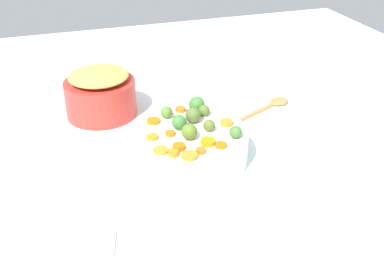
# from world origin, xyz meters

# --- Properties ---
(tabletop) EXTENTS (2.40, 2.40, 0.02)m
(tabletop) POSITION_xyz_m (0.00, 0.00, 0.01)
(tabletop) COLOR silver
(tabletop) RESTS_ON ground
(serving_bowl_carrots) EXTENTS (0.29, 0.29, 0.08)m
(serving_bowl_carrots) POSITION_xyz_m (-0.03, 0.01, 0.06)
(serving_bowl_carrots) COLOR white
(serving_bowl_carrots) RESTS_ON tabletop
(metal_pot) EXTENTS (0.21, 0.21, 0.11)m
(metal_pot) POSITION_xyz_m (0.15, -0.32, 0.08)
(metal_pot) COLOR red
(metal_pot) RESTS_ON tabletop
(stuffing_mound) EXTENTS (0.18, 0.18, 0.03)m
(stuffing_mound) POSITION_xyz_m (0.15, -0.32, 0.15)
(stuffing_mound) COLOR tan
(stuffing_mound) RESTS_ON metal_pot
(carrot_slice_0) EXTENTS (0.03, 0.03, 0.01)m
(carrot_slice_0) POSITION_xyz_m (-0.02, 0.11, 0.11)
(carrot_slice_0) COLOR orange
(carrot_slice_0) RESTS_ON serving_bowl_carrots
(carrot_slice_1) EXTENTS (0.04, 0.04, 0.01)m
(carrot_slice_1) POSITION_xyz_m (-0.02, -0.05, 0.11)
(carrot_slice_1) COLOR orange
(carrot_slice_1) RESTS_ON serving_bowl_carrots
(carrot_slice_2) EXTENTS (0.04, 0.04, 0.01)m
(carrot_slice_2) POSITION_xyz_m (-0.04, -0.11, 0.11)
(carrot_slice_2) COLOR orange
(carrot_slice_2) RESTS_ON serving_bowl_carrots
(carrot_slice_3) EXTENTS (0.04, 0.04, 0.01)m
(carrot_slice_3) POSITION_xyz_m (0.07, 0.01, 0.11)
(carrot_slice_3) COLOR orange
(carrot_slice_3) RESTS_ON serving_bowl_carrots
(carrot_slice_4) EXTENTS (0.04, 0.04, 0.01)m
(carrot_slice_4) POSITION_xyz_m (-0.13, -0.00, 0.11)
(carrot_slice_4) COLOR orange
(carrot_slice_4) RESTS_ON serving_bowl_carrots
(carrot_slice_5) EXTENTS (0.05, 0.05, 0.01)m
(carrot_slice_5) POSITION_xyz_m (-0.05, 0.08, 0.11)
(carrot_slice_5) COLOR orange
(carrot_slice_5) RESTS_ON serving_bowl_carrots
(carrot_slice_6) EXTENTS (0.03, 0.03, 0.01)m
(carrot_slice_6) POSITION_xyz_m (0.04, 0.10, 0.11)
(carrot_slice_6) COLOR orange
(carrot_slice_6) RESTS_ON serving_bowl_carrots
(carrot_slice_7) EXTENTS (0.05, 0.05, 0.01)m
(carrot_slice_7) POSITION_xyz_m (0.05, -0.07, 0.11)
(carrot_slice_7) COLOR orange
(carrot_slice_7) RESTS_ON serving_bowl_carrots
(carrot_slice_8) EXTENTS (0.04, 0.04, 0.01)m
(carrot_slice_8) POSITION_xyz_m (0.02, 0.07, 0.11)
(carrot_slice_8) COLOR orange
(carrot_slice_8) RESTS_ON serving_bowl_carrots
(carrot_slice_9) EXTENTS (0.04, 0.04, 0.01)m
(carrot_slice_9) POSITION_xyz_m (-0.08, 0.10, 0.11)
(carrot_slice_9) COLOR orange
(carrot_slice_9) RESTS_ON serving_bowl_carrots
(carrot_slice_10) EXTENTS (0.04, 0.04, 0.01)m
(carrot_slice_10) POSITION_xyz_m (0.07, 0.07, 0.11)
(carrot_slice_10) COLOR orange
(carrot_slice_10) RESTS_ON serving_bowl_carrots
(carrot_slice_11) EXTENTS (0.05, 0.05, 0.01)m
(carrot_slice_11) POSITION_xyz_m (0.01, 0.12, 0.11)
(carrot_slice_11) COLOR orange
(carrot_slice_11) RESTS_ON serving_bowl_carrots
(carrot_slice_12) EXTENTS (0.04, 0.04, 0.01)m
(carrot_slice_12) POSITION_xyz_m (0.02, 0.01, 0.11)
(carrot_slice_12) COLOR orange
(carrot_slice_12) RESTS_ON serving_bowl_carrots
(brussels_sprout_0) EXTENTS (0.03, 0.03, 0.03)m
(brussels_sprout_0) POSITION_xyz_m (0.01, -0.09, 0.12)
(brussels_sprout_0) COLOR #568335
(brussels_sprout_0) RESTS_ON serving_bowl_carrots
(brussels_sprout_1) EXTENTS (0.03, 0.03, 0.03)m
(brussels_sprout_1) POSITION_xyz_m (-0.13, 0.07, 0.12)
(brussels_sprout_1) COLOR #467A33
(brussels_sprout_1) RESTS_ON serving_bowl_carrots
(brussels_sprout_2) EXTENTS (0.03, 0.03, 0.03)m
(brussels_sprout_2) POSITION_xyz_m (-0.09, -0.07, 0.12)
(brussels_sprout_2) COLOR #54722B
(brussels_sprout_2) RESTS_ON serving_bowl_carrots
(brussels_sprout_3) EXTENTS (0.03, 0.03, 0.03)m
(brussels_sprout_3) POSITION_xyz_m (-0.08, 0.02, 0.12)
(brussels_sprout_3) COLOR #59702D
(brussels_sprout_3) RESTS_ON serving_bowl_carrots
(brussels_sprout_4) EXTENTS (0.04, 0.04, 0.04)m
(brussels_sprout_4) POSITION_xyz_m (-0.02, 0.04, 0.12)
(brussels_sprout_4) COLOR #597727
(brussels_sprout_4) RESTS_ON serving_bowl_carrots
(brussels_sprout_5) EXTENTS (0.04, 0.04, 0.04)m
(brussels_sprout_5) POSITION_xyz_m (-0.01, -0.02, 0.12)
(brussels_sprout_5) COLOR #427B3A
(brussels_sprout_5) RESTS_ON serving_bowl_carrots
(brussels_sprout_6) EXTENTS (0.04, 0.04, 0.04)m
(brussels_sprout_6) POSITION_xyz_m (-0.05, -0.04, 0.12)
(brussels_sprout_6) COLOR #566C2E
(brussels_sprout_6) RESTS_ON serving_bowl_carrots
(brussels_sprout_7) EXTENTS (0.04, 0.04, 0.04)m
(brussels_sprout_7) POSITION_xyz_m (-0.08, -0.10, 0.13)
(brussels_sprout_7) COLOR #437B36
(brussels_sprout_7) RESTS_ON serving_bowl_carrots
(wooden_spoon) EXTENTS (0.29, 0.16, 0.01)m
(wooden_spoon) POSITION_xyz_m (-0.36, -0.20, 0.03)
(wooden_spoon) COLOR #B47F43
(wooden_spoon) RESTS_ON tabletop
(dish_towel) EXTENTS (0.19, 0.14, 0.01)m
(dish_towel) POSITION_xyz_m (0.30, 0.25, 0.02)
(dish_towel) COLOR silver
(dish_towel) RESTS_ON tabletop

